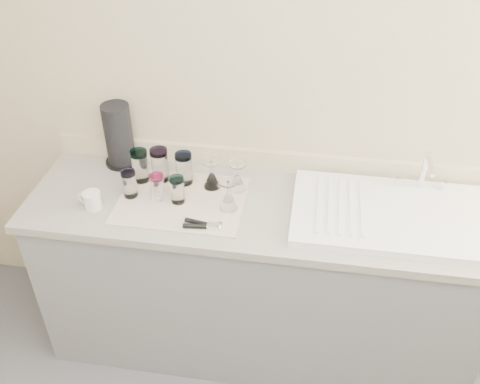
% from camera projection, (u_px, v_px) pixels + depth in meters
% --- Properties ---
extents(room_envelope, '(3.54, 3.50, 2.52)m').
position_uv_depth(room_envelope, '(186.00, 323.00, 0.98)').
color(room_envelope, '#4A4A4F').
rests_on(room_envelope, ground).
extents(counter_unit, '(2.06, 0.62, 0.90)m').
position_uv_depth(counter_unit, '(258.00, 278.00, 2.59)').
color(counter_unit, slate).
rests_on(counter_unit, ground).
extents(sink_unit, '(0.82, 0.50, 0.22)m').
position_uv_depth(sink_unit, '(391.00, 214.00, 2.25)').
color(sink_unit, white).
rests_on(sink_unit, counter_unit).
extents(dish_towel, '(0.55, 0.42, 0.01)m').
position_uv_depth(dish_towel, '(182.00, 200.00, 2.35)').
color(dish_towel, beige).
rests_on(dish_towel, counter_unit).
extents(tumbler_teal, '(0.08, 0.08, 0.16)m').
position_uv_depth(tumbler_teal, '(140.00, 166.00, 2.42)').
color(tumbler_teal, white).
rests_on(tumbler_teal, dish_towel).
extents(tumbler_cyan, '(0.08, 0.08, 0.16)m').
position_uv_depth(tumbler_cyan, '(160.00, 165.00, 2.42)').
color(tumbler_cyan, white).
rests_on(tumbler_cyan, dish_towel).
extents(tumbler_purple, '(0.08, 0.08, 0.15)m').
position_uv_depth(tumbler_purple, '(184.00, 168.00, 2.40)').
color(tumbler_purple, white).
rests_on(tumbler_purple, dish_towel).
extents(tumbler_magenta, '(0.07, 0.07, 0.13)m').
position_uv_depth(tumbler_magenta, '(129.00, 183.00, 2.33)').
color(tumbler_magenta, white).
rests_on(tumbler_magenta, dish_towel).
extents(tumbler_blue, '(0.06, 0.06, 0.12)m').
position_uv_depth(tumbler_blue, '(158.00, 187.00, 2.32)').
color(tumbler_blue, white).
rests_on(tumbler_blue, dish_towel).
extents(tumbler_lavender, '(0.06, 0.06, 0.13)m').
position_uv_depth(tumbler_lavender, '(177.00, 190.00, 2.30)').
color(tumbler_lavender, white).
rests_on(tumbler_lavender, dish_towel).
extents(goblet_back_left, '(0.08, 0.08, 0.14)m').
position_uv_depth(goblet_back_left, '(212.00, 178.00, 2.40)').
color(goblet_back_left, white).
rests_on(goblet_back_left, dish_towel).
extents(goblet_back_right, '(0.08, 0.08, 0.14)m').
position_uv_depth(goblet_back_right, '(237.00, 180.00, 2.38)').
color(goblet_back_right, white).
rests_on(goblet_back_right, dish_towel).
extents(goblet_front_right, '(0.08, 0.08, 0.14)m').
position_uv_depth(goblet_front_right, '(228.00, 199.00, 2.27)').
color(goblet_front_right, white).
rests_on(goblet_front_right, dish_towel).
extents(can_opener, '(0.16, 0.06, 0.02)m').
position_uv_depth(can_opener, '(203.00, 225.00, 2.19)').
color(can_opener, silver).
rests_on(can_opener, dish_towel).
extents(white_mug, '(0.11, 0.09, 0.08)m').
position_uv_depth(white_mug, '(92.00, 200.00, 2.29)').
color(white_mug, silver).
rests_on(white_mug, counter_unit).
extents(paper_towel_roll, '(0.16, 0.16, 0.31)m').
position_uv_depth(paper_towel_roll, '(119.00, 136.00, 2.51)').
color(paper_towel_roll, black).
rests_on(paper_towel_roll, counter_unit).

